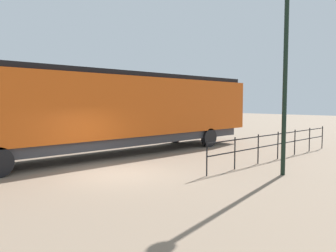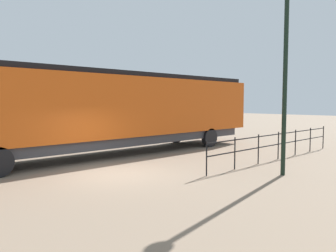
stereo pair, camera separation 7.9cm
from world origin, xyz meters
name	(u,v)px [view 1 (the left image)]	position (x,y,z in m)	size (l,w,h in m)	color
ground_plane	(116,174)	(0.00, 0.00, 0.00)	(120.00, 120.00, 0.00)	#84705B
locomotive	(121,109)	(-3.84, 3.02, 2.33)	(3.15, 18.30, 4.14)	#D15114
lamp_post	(286,48)	(4.32, 4.36, 4.57)	(0.47, 0.47, 6.89)	black
platform_fence	(278,142)	(2.51, 7.39, 0.82)	(0.05, 10.43, 1.28)	black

